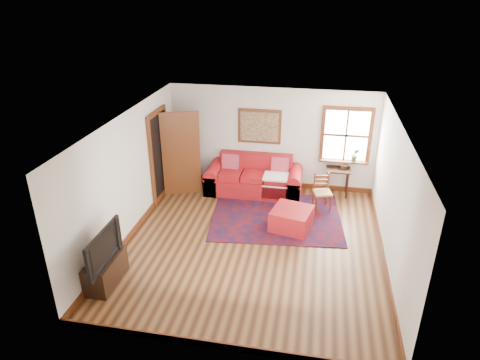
% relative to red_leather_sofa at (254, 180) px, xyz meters
% --- Properties ---
extents(ground, '(5.50, 5.50, 0.00)m').
position_rel_red_leather_sofa_xyz_m(ground, '(0.34, -2.30, -0.30)').
color(ground, '#3D2110').
rests_on(ground, ground).
extents(room_envelope, '(5.04, 5.54, 2.52)m').
position_rel_red_leather_sofa_xyz_m(room_envelope, '(0.34, -2.29, 1.35)').
color(room_envelope, silver).
rests_on(room_envelope, ground).
extents(window, '(1.18, 0.20, 1.38)m').
position_rel_red_leather_sofa_xyz_m(window, '(2.13, 0.40, 1.01)').
color(window, white).
rests_on(window, ground).
extents(doorway, '(0.89, 1.08, 2.14)m').
position_rel_red_leather_sofa_xyz_m(doorway, '(-1.86, -0.52, 0.77)').
color(doorway, black).
rests_on(doorway, ground).
extents(framed_artwork, '(1.05, 0.07, 0.85)m').
position_rel_red_leather_sofa_xyz_m(framed_artwork, '(0.04, 0.41, 1.25)').
color(framed_artwork, '#5F2D14').
rests_on(framed_artwork, ground).
extents(persian_rug, '(3.02, 2.52, 0.02)m').
position_rel_red_leather_sofa_xyz_m(persian_rug, '(0.68, -1.17, -0.29)').
color(persian_rug, '#520B0D').
rests_on(persian_rug, ground).
extents(red_leather_sofa, '(2.30, 0.95, 0.90)m').
position_rel_red_leather_sofa_xyz_m(red_leather_sofa, '(0.00, 0.00, 0.00)').
color(red_leather_sofa, '#A5151B').
rests_on(red_leather_sofa, ground).
extents(red_ottoman, '(0.93, 0.93, 0.44)m').
position_rel_red_leather_sofa_xyz_m(red_ottoman, '(1.04, -1.57, -0.08)').
color(red_ottoman, '#A5151B').
rests_on(red_ottoman, ground).
extents(side_table, '(0.56, 0.42, 0.68)m').
position_rel_red_leather_sofa_xyz_m(side_table, '(1.99, 0.21, 0.26)').
color(side_table, black).
rests_on(side_table, ground).
extents(ladder_back_chair, '(0.47, 0.46, 0.82)m').
position_rel_red_leather_sofa_xyz_m(ladder_back_chair, '(1.63, -0.53, 0.14)').
color(ladder_back_chair, tan).
rests_on(ladder_back_chair, ground).
extents(media_cabinet, '(0.41, 0.90, 0.50)m').
position_rel_red_leather_sofa_xyz_m(media_cabinet, '(-1.94, -3.96, -0.05)').
color(media_cabinet, black).
rests_on(media_cabinet, ground).
extents(television, '(0.14, 1.10, 0.64)m').
position_rel_red_leather_sofa_xyz_m(television, '(-1.92, -4.12, 0.52)').
color(television, black).
rests_on(television, media_cabinet).
extents(candle_hurricane, '(0.12, 0.12, 0.18)m').
position_rel_red_leather_sofa_xyz_m(candle_hurricane, '(-1.89, -3.61, 0.28)').
color(candle_hurricane, silver).
rests_on(candle_hurricane, media_cabinet).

